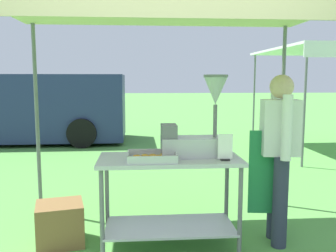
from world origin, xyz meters
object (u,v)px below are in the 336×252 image
Objects in this scene: donut_tray at (152,158)px; vendor at (279,150)px; van_navy at (24,107)px; menu_sign at (225,149)px; supply_crate at (60,224)px; donut_cart at (170,184)px; donut_fryer at (196,129)px; stall_canopy at (169,13)px.

vendor is at bearing 5.61° from donut_tray.
van_navy is (-3.01, 6.23, 0.00)m from donut_tray.
vendor is (0.55, 0.18, -0.05)m from menu_sign.
supply_crate is (-2.07, 0.12, -0.70)m from vendor.
menu_sign is at bearing -19.21° from donut_cart.
donut_cart is 0.33m from donut_tray.
donut_fryer is at bearing 19.45° from donut_tray.
donut_tray is 6.92m from van_navy.
vendor reaches higher than donut_tray.
donut_fryer is (0.25, 0.04, 0.50)m from donut_cart.
stall_canopy is 1.08m from donut_fryer.
donut_cart is at bearing -179.33° from vendor.
stall_canopy is at bearing -1.81° from supply_crate.
supply_crate is (-1.29, 0.09, -0.91)m from donut_fryer.
donut_cart is 1.12m from supply_crate.
supply_crate is at bearing 176.00° from donut_fryer.
donut_cart is 0.26× the size of van_navy.
donut_tray is at bearing -15.15° from supply_crate.
vendor reaches higher than donut_cart.
van_navy is at bearing 124.50° from vendor.
donut_fryer is 0.15× the size of van_navy.
supply_crate is at bearing -70.42° from van_navy.
supply_crate is at bearing 176.69° from vendor.
van_navy is at bearing 109.58° from supply_crate.
donut_cart reaches higher than supply_crate.
van_navy reaches higher than vendor.
donut_fryer reaches higher than menu_sign.
donut_fryer is 1.58m from supply_crate.
donut_tray is 0.65m from menu_sign.
vendor is 7.42m from van_navy.
menu_sign is (0.22, -0.21, -0.15)m from donut_fryer.
menu_sign is 7.27m from van_navy.
van_navy reaches higher than donut_fryer.
menu_sign is at bearing -11.11° from supply_crate.
supply_crate is (-0.88, 0.24, -0.68)m from donut_tray.
stall_canopy is 6.14× the size of supply_crate.
van_navy is at bearing 120.10° from menu_sign.
donut_fryer reaches higher than donut_cart.
stall_canopy is at bearing -62.25° from van_navy.
van_navy is at bearing 117.37° from donut_cart.
stall_canopy is 7.20× the size of donut_tray.
donut_tray is (-0.16, -0.11, 0.27)m from donut_cart.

